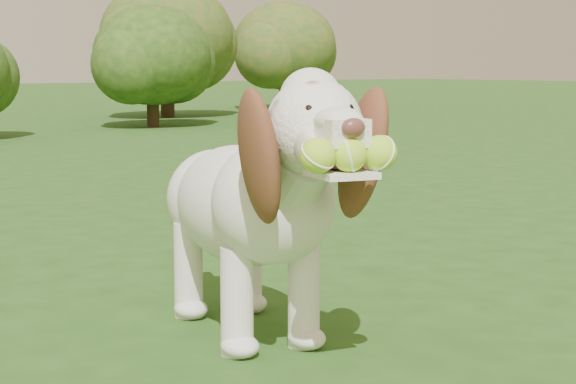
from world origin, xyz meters
TOP-DOWN VIEW (x-y plane):
  - ground at (0.00, 0.00)m, footprint 80.00×80.00m
  - dog at (-0.54, 0.09)m, footprint 0.62×1.26m
  - shrub_h at (8.88, 12.38)m, footprint 1.96×1.96m
  - shrub_d at (4.22, 9.15)m, footprint 1.58×1.58m
  - shrub_f at (5.61, 11.14)m, footprint 2.11×2.11m

SIDE VIEW (x-z plane):
  - ground at x=0.00m, z-range 0.00..0.00m
  - dog at x=-0.54m, z-range 0.03..0.85m
  - shrub_d at x=4.22m, z-range 0.14..1.78m
  - shrub_h at x=8.88m, z-range 0.18..2.21m
  - shrub_f at x=5.61m, z-range 0.19..2.38m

